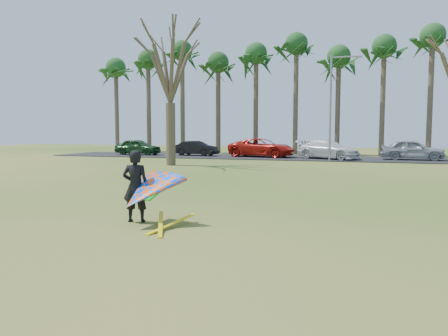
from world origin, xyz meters
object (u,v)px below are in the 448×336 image
(car_2, at_px, (262,148))
(car_4, at_px, (412,150))
(bare_tree_left, at_px, (170,62))
(car_1, at_px, (196,148))
(kite_flyer, at_px, (145,191))
(car_3, at_px, (328,150))
(streetlight, at_px, (333,102))
(car_0, at_px, (138,147))

(car_2, distance_m, car_4, 12.08)
(bare_tree_left, height_order, car_4, bare_tree_left)
(car_1, height_order, kite_flyer, kite_flyer)
(bare_tree_left, distance_m, kite_flyer, 19.75)
(car_3, bearing_deg, kite_flyer, -160.59)
(bare_tree_left, relative_size, streetlight, 1.21)
(car_3, bearing_deg, car_0, 113.02)
(streetlight, relative_size, car_3, 1.55)
(car_3, height_order, car_4, car_4)
(car_0, height_order, car_4, car_4)
(bare_tree_left, distance_m, car_4, 19.81)
(car_0, xyz_separation_m, car_3, (17.59, -0.52, 0.01))
(bare_tree_left, relative_size, car_3, 1.88)
(bare_tree_left, relative_size, car_4, 2.07)
(car_4, bearing_deg, bare_tree_left, 123.98)
(streetlight, relative_size, car_1, 1.98)
(streetlight, relative_size, kite_flyer, 3.35)
(car_2, height_order, car_4, car_4)
(car_0, height_order, kite_flyer, kite_flyer)
(car_1, bearing_deg, car_2, -79.94)
(car_4, bearing_deg, car_3, 99.56)
(car_1, xyz_separation_m, car_2, (6.08, 0.05, 0.13))
(car_1, distance_m, car_4, 18.16)
(car_0, xyz_separation_m, car_4, (23.94, 0.26, 0.06))
(bare_tree_left, bearing_deg, car_3, 42.86)
(streetlight, distance_m, car_4, 7.50)
(car_0, height_order, car_3, car_3)
(car_2, relative_size, car_3, 1.11)
(bare_tree_left, xyz_separation_m, kite_flyer, (7.30, -17.32, -6.06))
(car_0, relative_size, car_3, 0.84)
(car_0, distance_m, car_1, 5.79)
(streetlight, xyz_separation_m, car_0, (-18.00, 2.57, -3.66))
(bare_tree_left, xyz_separation_m, car_4, (16.10, 9.83, -6.06))
(streetlight, height_order, car_1, streetlight)
(bare_tree_left, relative_size, car_1, 2.40)
(car_1, distance_m, car_2, 6.08)
(kite_flyer, bearing_deg, car_4, 72.05)
(streetlight, distance_m, kite_flyer, 24.75)
(kite_flyer, bearing_deg, streetlight, 83.30)
(car_1, bearing_deg, car_4, -80.75)
(kite_flyer, bearing_deg, car_3, 84.69)
(car_1, bearing_deg, kite_flyer, -151.44)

